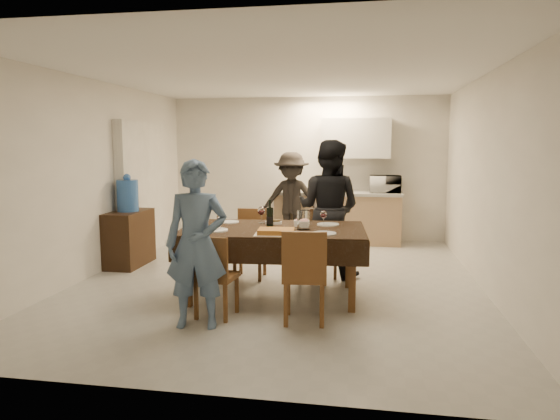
{
  "coord_description": "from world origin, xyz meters",
  "views": [
    {
      "loc": [
        1.06,
        -6.17,
        1.75
      ],
      "look_at": [
        0.06,
        -0.3,
        0.96
      ],
      "focal_mm": 32.0,
      "sensor_mm": 36.0,
      "label": 1
    }
  ],
  "objects_px": {
    "person_far": "(328,209)",
    "savoury_tart": "(276,231)",
    "person_kitchen": "(291,199)",
    "person_near": "(197,244)",
    "wine_bottle": "(270,213)",
    "water_jug": "(128,196)",
    "dining_table": "(273,231)",
    "console": "(129,238)",
    "water_pitcher": "(303,220)",
    "microwave": "(385,184)"
  },
  "relations": [
    {
      "from": "person_far",
      "to": "savoury_tart",
      "type": "bearing_deg",
      "value": 90.25
    },
    {
      "from": "person_kitchen",
      "to": "person_near",
      "type": "bearing_deg",
      "value": -94.78
    },
    {
      "from": "wine_bottle",
      "to": "person_far",
      "type": "distance_m",
      "value": 1.17
    },
    {
      "from": "wine_bottle",
      "to": "person_far",
      "type": "xyz_separation_m",
      "value": [
        0.6,
        1.0,
        -0.06
      ]
    },
    {
      "from": "wine_bottle",
      "to": "person_far",
      "type": "bearing_deg",
      "value": 59.04
    },
    {
      "from": "person_far",
      "to": "water_jug",
      "type": "bearing_deg",
      "value": 16.08
    },
    {
      "from": "savoury_tart",
      "to": "person_far",
      "type": "xyz_separation_m",
      "value": [
        0.45,
        1.43,
        0.07
      ]
    },
    {
      "from": "savoury_tart",
      "to": "person_near",
      "type": "relative_size",
      "value": 0.28
    },
    {
      "from": "dining_table",
      "to": "water_jug",
      "type": "relative_size",
      "value": 4.72
    },
    {
      "from": "dining_table",
      "to": "person_far",
      "type": "distance_m",
      "value": 1.19
    },
    {
      "from": "console",
      "to": "person_near",
      "type": "bearing_deg",
      "value": -50.82
    },
    {
      "from": "person_kitchen",
      "to": "water_pitcher",
      "type": "bearing_deg",
      "value": -79.07
    },
    {
      "from": "person_near",
      "to": "person_kitchen",
      "type": "xyz_separation_m",
      "value": [
        0.33,
        3.95,
        -0.0
      ]
    },
    {
      "from": "water_jug",
      "to": "microwave",
      "type": "distance_m",
      "value": 4.31
    },
    {
      "from": "microwave",
      "to": "person_far",
      "type": "relative_size",
      "value": 0.3
    },
    {
      "from": "water_pitcher",
      "to": "microwave",
      "type": "height_order",
      "value": "microwave"
    },
    {
      "from": "water_pitcher",
      "to": "water_jug",
      "type": "bearing_deg",
      "value": 156.19
    },
    {
      "from": "microwave",
      "to": "person_kitchen",
      "type": "bearing_deg",
      "value": 15.79
    },
    {
      "from": "person_near",
      "to": "water_pitcher",
      "type": "bearing_deg",
      "value": 38.81
    },
    {
      "from": "microwave",
      "to": "person_kitchen",
      "type": "distance_m",
      "value": 1.67
    },
    {
      "from": "savoury_tart",
      "to": "person_near",
      "type": "height_order",
      "value": "person_near"
    },
    {
      "from": "wine_bottle",
      "to": "person_kitchen",
      "type": "relative_size",
      "value": 0.2
    },
    {
      "from": "console",
      "to": "water_pitcher",
      "type": "relative_size",
      "value": 3.93
    },
    {
      "from": "wine_bottle",
      "to": "savoury_tart",
      "type": "xyz_separation_m",
      "value": [
        0.15,
        -0.43,
        -0.13
      ]
    },
    {
      "from": "dining_table",
      "to": "microwave",
      "type": "relative_size",
      "value": 3.99
    },
    {
      "from": "savoury_tart",
      "to": "microwave",
      "type": "height_order",
      "value": "microwave"
    },
    {
      "from": "microwave",
      "to": "water_pitcher",
      "type": "bearing_deg",
      "value": 73.28
    },
    {
      "from": "wine_bottle",
      "to": "person_kitchen",
      "type": "bearing_deg",
      "value": 93.41
    },
    {
      "from": "microwave",
      "to": "person_kitchen",
      "type": "xyz_separation_m",
      "value": [
        -1.59,
        -0.45,
        -0.25
      ]
    },
    {
      "from": "person_kitchen",
      "to": "microwave",
      "type": "bearing_deg",
      "value": 15.79
    },
    {
      "from": "wine_bottle",
      "to": "microwave",
      "type": "height_order",
      "value": "microwave"
    },
    {
      "from": "water_jug",
      "to": "savoury_tart",
      "type": "relative_size",
      "value": 1.01
    },
    {
      "from": "water_jug",
      "to": "dining_table",
      "type": "bearing_deg",
      "value": -25.93
    },
    {
      "from": "dining_table",
      "to": "savoury_tart",
      "type": "xyz_separation_m",
      "value": [
        0.1,
        -0.38,
        0.06
      ]
    },
    {
      "from": "console",
      "to": "savoury_tart",
      "type": "height_order",
      "value": "savoury_tart"
    },
    {
      "from": "person_kitchen",
      "to": "dining_table",
      "type": "bearing_deg",
      "value": -85.67
    },
    {
      "from": "person_far",
      "to": "person_kitchen",
      "type": "height_order",
      "value": "person_far"
    },
    {
      "from": "water_jug",
      "to": "person_near",
      "type": "distance_m",
      "value": 2.82
    },
    {
      "from": "microwave",
      "to": "person_far",
      "type": "xyz_separation_m",
      "value": [
        -0.82,
        -2.3,
        -0.16
      ]
    },
    {
      "from": "dining_table",
      "to": "savoury_tart",
      "type": "relative_size",
      "value": 4.79
    },
    {
      "from": "console",
      "to": "person_near",
      "type": "height_order",
      "value": "person_near"
    },
    {
      "from": "water_pitcher",
      "to": "person_near",
      "type": "xyz_separation_m",
      "value": [
        -0.9,
        -1.0,
        -0.11
      ]
    },
    {
      "from": "wine_bottle",
      "to": "water_pitcher",
      "type": "bearing_deg",
      "value": -14.04
    },
    {
      "from": "water_pitcher",
      "to": "savoury_tart",
      "type": "relative_size",
      "value": 0.49
    },
    {
      "from": "savoury_tart",
      "to": "person_near",
      "type": "bearing_deg",
      "value": -134.13
    },
    {
      "from": "dining_table",
      "to": "person_far",
      "type": "height_order",
      "value": "person_far"
    },
    {
      "from": "person_near",
      "to": "microwave",
      "type": "bearing_deg",
      "value": 57.21
    },
    {
      "from": "wine_bottle",
      "to": "person_near",
      "type": "xyz_separation_m",
      "value": [
        -0.5,
        -1.1,
        -0.16
      ]
    },
    {
      "from": "dining_table",
      "to": "person_kitchen",
      "type": "distance_m",
      "value": 2.91
    },
    {
      "from": "microwave",
      "to": "person_near",
      "type": "bearing_deg",
      "value": 66.41
    }
  ]
}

